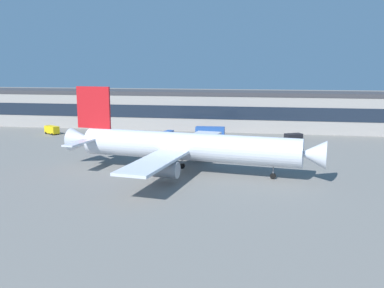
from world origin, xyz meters
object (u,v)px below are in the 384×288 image
Objects in this scene: airliner at (184,146)px; belt_loader at (167,134)px; fuel_truck at (211,132)px; crew_van at (52,130)px; pushback_tractor at (293,136)px.

airliner is 8.03× the size of belt_loader.
fuel_truck reaches higher than belt_loader.
crew_van is 36.56m from belt_loader.
crew_van is 0.84× the size of belt_loader.
airliner is at bearing -38.79° from crew_van.
belt_loader is at bearing 108.29° from airliner.
crew_van is (-49.41, 39.71, -3.72)m from airliner.
belt_loader is at bearing -171.81° from fuel_truck.
crew_van reaches higher than pushback_tractor.
pushback_tractor is at bearing 5.60° from belt_loader.
pushback_tractor is (36.49, 3.58, -0.10)m from belt_loader.
belt_loader reaches higher than pushback_tractor.
crew_van reaches higher than belt_loader.
pushback_tractor is (73.04, 2.77, -0.41)m from crew_van.
belt_loader is (36.55, -0.80, -0.31)m from crew_van.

